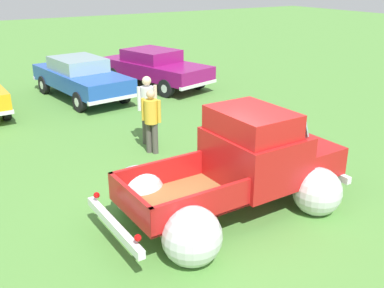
% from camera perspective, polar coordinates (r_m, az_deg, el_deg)
% --- Properties ---
extents(ground_plane, '(80.00, 80.00, 0.00)m').
position_cam_1_polar(ground_plane, '(8.56, 4.25, -8.66)').
color(ground_plane, '#548C3D').
extents(vintage_pickup_truck, '(4.66, 2.84, 1.96)m').
position_cam_1_polar(vintage_pickup_truck, '(8.43, 6.50, -3.44)').
color(vintage_pickup_truck, black).
rests_on(vintage_pickup_truck, ground).
extents(show_car_2, '(2.36, 4.83, 1.43)m').
position_cam_1_polar(show_car_2, '(16.47, -13.99, 8.36)').
color(show_car_2, black).
rests_on(show_car_2, ground).
extents(show_car_3, '(3.03, 5.04, 1.43)m').
position_cam_1_polar(show_car_3, '(17.78, -4.83, 9.81)').
color(show_car_3, black).
rests_on(show_car_3, ground).
extents(spectator_0, '(0.47, 0.49, 1.61)m').
position_cam_1_polar(spectator_0, '(10.96, -5.20, 3.34)').
color(spectator_0, '#4C4742').
rests_on(spectator_0, ground).
extents(spectator_1, '(0.54, 0.38, 1.79)m').
position_cam_1_polar(spectator_1, '(11.59, -5.69, 4.91)').
color(spectator_1, '#4C4742').
rests_on(spectator_1, ground).
extents(lane_cone_0, '(0.36, 0.36, 0.63)m').
position_cam_1_polar(lane_cone_0, '(10.90, 3.04, -0.06)').
color(lane_cone_0, black).
rests_on(lane_cone_0, ground).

